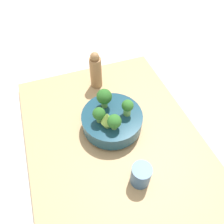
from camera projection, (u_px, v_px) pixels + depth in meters
The scene contains 10 objects.
ground_plane at pixel (112, 140), 0.91m from camera, with size 6.00×6.00×0.00m, color silver.
table at pixel (112, 137), 0.89m from camera, with size 0.86×0.67×0.04m.
bowl at pixel (112, 120), 0.87m from camera, with size 0.24×0.24×0.08m.
broccoli_floret_right at pixel (115, 122), 0.78m from camera, with size 0.05×0.05×0.07m.
broccoli_floret_left at pixel (105, 97), 0.84m from camera, with size 0.06×0.06×0.09m.
broccoli_floret_front at pixel (99, 114), 0.80m from camera, with size 0.05×0.05×0.07m.
romanesco_piece_near at pixel (107, 118), 0.78m from camera, with size 0.05×0.05×0.07m.
broccoli_floret_back at pixel (127, 107), 0.82m from camera, with size 0.05×0.05×0.07m.
cup at pixel (141, 175), 0.72m from camera, with size 0.07×0.07×0.09m.
pepper_mill at pixel (96, 71), 0.99m from camera, with size 0.05×0.05×0.19m.
Camera 1 is at (0.45, -0.16, 0.78)m, focal length 35.00 mm.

